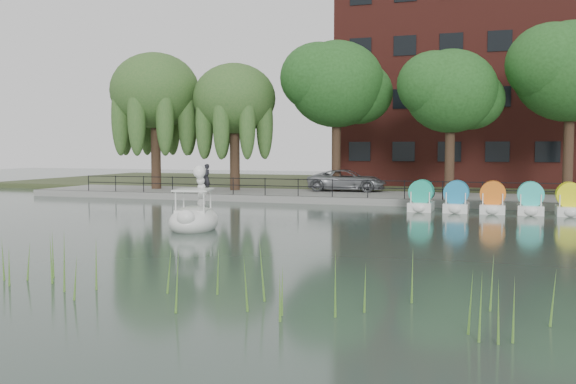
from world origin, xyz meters
The scene contains 17 objects.
ground_plane centered at (0.00, 0.00, 0.00)m, with size 120.00×120.00×0.00m, color #3C5046.
promenade centered at (0.00, 16.00, 0.20)m, with size 40.00×6.00×0.40m, color gray.
kerb centered at (0.00, 13.05, 0.20)m, with size 40.00×0.25×0.40m, color gray.
land_strip centered at (0.00, 30.00, 0.18)m, with size 60.00×22.00×0.36m, color #47512D.
railing centered at (0.00, 13.25, 1.15)m, with size 32.00×0.05×1.00m.
apartment_building centered at (7.00, 29.97, 9.36)m, with size 20.00×10.07×18.00m.
willow_left centered at (-13.00, 16.50, 6.87)m, with size 5.88×5.88×9.01m.
willow_mid centered at (-7.50, 17.00, 6.25)m, with size 5.32×5.32×8.15m.
broadleaf_center centered at (-1.00, 18.00, 7.06)m, with size 6.00×6.00×9.25m.
broadleaf_right centered at (6.00, 17.50, 6.39)m, with size 5.40×5.40×8.32m.
broadleaf_far centered at (12.50, 18.50, 7.40)m, with size 6.30×6.30×9.71m.
minivan centered at (-0.33, 18.14, 1.18)m, with size 5.64×2.59×1.57m, color gray.
bicycle centered at (4.79, 14.31, 0.90)m, with size 1.72×0.60×1.00m, color gray.
pedestrian centered at (-8.56, 14.99, 1.39)m, with size 0.71×0.48×1.98m, color black.
swan_boat centered at (-2.26, 0.86, 0.54)m, with size 2.44×3.24×2.46m.
pedal_boat_row centered at (9.40, 11.02, 0.61)m, with size 9.65×1.70×1.40m.
reed_bank centered at (2.00, -9.50, 0.60)m, with size 24.00×2.40×1.20m.
Camera 1 is at (8.98, -21.27, 3.16)m, focal length 40.00 mm.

